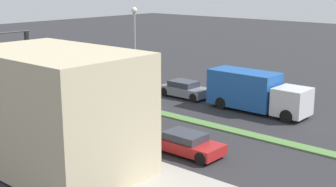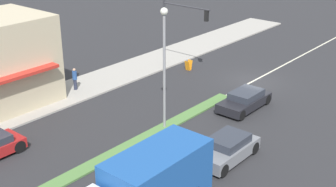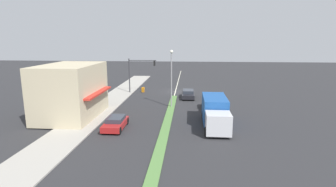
{
  "view_description": "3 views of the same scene",
  "coord_description": "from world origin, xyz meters",
  "views": [
    {
      "loc": [
        24.0,
        34.8,
        9.26
      ],
      "look_at": [
        -0.02,
        13.87,
        1.6
      ],
      "focal_mm": 50.0,
      "sensor_mm": 36.0,
      "label": 1
    },
    {
      "loc": [
        -16.81,
        30.29,
        12.91
      ],
      "look_at": [
        1.2,
        8.9,
        1.42
      ],
      "focal_mm": 50.0,
      "sensor_mm": 36.0,
      "label": 2
    },
    {
      "loc": [
        -2.22,
        44.16,
        8.78
      ],
      "look_at": [
        0.41,
        11.02,
        1.89
      ],
      "focal_mm": 28.0,
      "sensor_mm": 36.0,
      "label": 3
    }
  ],
  "objects": [
    {
      "name": "ground_plane",
      "position": [
        0.0,
        18.0,
        0.0
      ],
      "size": [
        160.0,
        160.0,
        0.0
      ],
      "primitive_type": "plane",
      "color": "#2B2B2D"
    },
    {
      "name": "sidewalk_right",
      "position": [
        9.0,
        18.5,
        0.06
      ],
      "size": [
        4.0,
        73.0,
        0.12
      ],
      "primitive_type": "cube",
      "color": "#A8A399",
      "rests_on": "ground"
    },
    {
      "name": "warning_aframe_sign",
      "position": [
        5.43,
        1.26,
        0.43
      ],
      "size": [
        0.45,
        0.53,
        0.84
      ],
      "color": "orange",
      "rests_on": "ground"
    },
    {
      "name": "suv_grey",
      "position": [
        -5.0,
        11.38,
        0.65
      ],
      "size": [
        1.92,
        3.98,
        1.33
      ],
      "color": "slate",
      "rests_on": "ground"
    },
    {
      "name": "sedan_dark",
      "position": [
        -2.2,
        4.97,
        0.6
      ],
      "size": [
        1.87,
        4.22,
        1.22
      ],
      "color": "black",
      "rests_on": "ground"
    },
    {
      "name": "hatchback_red",
      "position": [
        5.0,
        19.64,
        0.59
      ],
      "size": [
        1.85,
        4.0,
        1.19
      ],
      "color": "#AD1E1E",
      "rests_on": "ground"
    },
    {
      "name": "pedestrian",
      "position": [
        8.97,
        10.25,
        0.98
      ],
      "size": [
        0.34,
        0.34,
        1.64
      ],
      "color": "#282D42",
      "rests_on": "sidewalk_right"
    },
    {
      "name": "delivery_truck",
      "position": [
        -5.0,
        17.88,
        1.47
      ],
      "size": [
        2.44,
        7.5,
        2.87
      ],
      "color": "silver",
      "rests_on": "ground"
    },
    {
      "name": "lane_marking_center",
      "position": [
        0.0,
        0.0,
        0.0
      ],
      "size": [
        0.16,
        60.0,
        0.01
      ],
      "primitive_type": "cube",
      "color": "beige",
      "rests_on": "ground"
    },
    {
      "name": "street_lamp",
      "position": [
        0.0,
        10.67,
        4.78
      ],
      "size": [
        0.44,
        0.44,
        7.37
      ],
      "color": "gray",
      "rests_on": "median_strip"
    },
    {
      "name": "building_corner_store",
      "position": [
        10.96,
        16.15,
        3.09
      ],
      "size": [
        6.32,
        8.85,
        5.95
      ],
      "color": "#C6B793",
      "rests_on": "sidewalk_right"
    }
  ]
}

